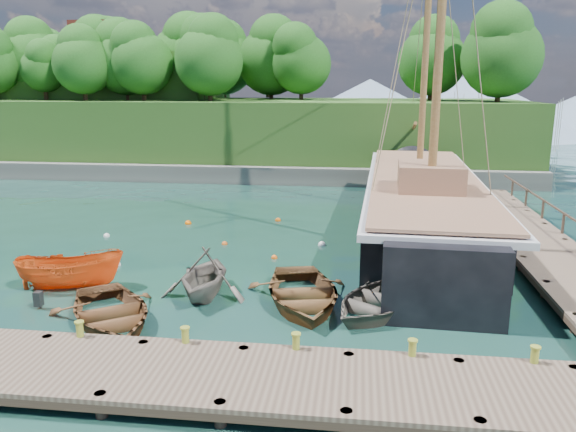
% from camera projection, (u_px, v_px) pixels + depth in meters
% --- Properties ---
extents(ground, '(160.00, 160.00, 0.00)m').
position_uv_depth(ground, '(256.00, 296.00, 20.07)').
color(ground, '#113229').
rests_on(ground, ground).
extents(dock_near, '(20.00, 3.20, 1.10)m').
position_uv_depth(dock_near, '(290.00, 382.00, 13.45)').
color(dock_near, brown).
rests_on(dock_near, ground).
extents(dock_east, '(3.20, 24.00, 1.10)m').
position_uv_depth(dock_east, '(534.00, 242.00, 25.33)').
color(dock_east, brown).
rests_on(dock_east, ground).
extents(bollard_0, '(0.26, 0.26, 0.45)m').
position_uv_depth(bollard_0, '(82.00, 356.00, 15.63)').
color(bollard_0, olive).
rests_on(bollard_0, ground).
extents(bollard_1, '(0.26, 0.26, 0.45)m').
position_uv_depth(bollard_1, '(187.00, 363.00, 15.26)').
color(bollard_1, olive).
rests_on(bollard_1, ground).
extents(bollard_2, '(0.26, 0.26, 0.45)m').
position_uv_depth(bollard_2, '(296.00, 369.00, 14.90)').
color(bollard_2, olive).
rests_on(bollard_2, ground).
extents(bollard_3, '(0.26, 0.26, 0.45)m').
position_uv_depth(bollard_3, '(411.00, 377.00, 14.54)').
color(bollard_3, olive).
rests_on(bollard_3, ground).
extents(bollard_4, '(0.26, 0.26, 0.45)m').
position_uv_depth(bollard_4, '(532.00, 384.00, 14.17)').
color(bollard_4, olive).
rests_on(bollard_4, ground).
extents(rowboat_0, '(5.51, 5.84, 0.98)m').
position_uv_depth(rowboat_0, '(111.00, 323.00, 17.76)').
color(rowboat_0, brown).
rests_on(rowboat_0, ground).
extents(rowboat_1, '(3.09, 3.58, 1.88)m').
position_uv_depth(rowboat_1, '(205.00, 296.00, 20.05)').
color(rowboat_1, '#6F655B').
rests_on(rowboat_1, ground).
extents(rowboat_2, '(4.66, 5.75, 1.05)m').
position_uv_depth(rowboat_2, '(302.00, 304.00, 19.29)').
color(rowboat_2, brown).
rests_on(rowboat_2, ground).
extents(rowboat_3, '(5.54, 5.92, 1.00)m').
position_uv_depth(rowboat_3, '(381.00, 310.00, 18.78)').
color(rowboat_3, '#60594F').
rests_on(rowboat_3, ground).
extents(motorboat_orange, '(4.15, 2.35, 1.51)m').
position_uv_depth(motorboat_orange, '(72.00, 288.00, 20.84)').
color(motorboat_orange, '#DD5417').
rests_on(motorboat_orange, ground).
extents(cabin_boat_white, '(1.89, 4.87, 1.87)m').
position_uv_depth(cabin_boat_white, '(451.00, 285.00, 21.15)').
color(cabin_boat_white, silver).
rests_on(cabin_boat_white, ground).
extents(schooner, '(6.53, 29.78, 22.21)m').
position_uv_depth(schooner, '(422.00, 209.00, 28.22)').
color(schooner, black).
rests_on(schooner, ground).
extents(mooring_buoy_0, '(0.35, 0.35, 0.35)m').
position_uv_depth(mooring_buoy_0, '(117.00, 266.00, 23.37)').
color(mooring_buoy_0, silver).
rests_on(mooring_buoy_0, ground).
extents(mooring_buoy_1, '(0.28, 0.28, 0.28)m').
position_uv_depth(mooring_buoy_1, '(225.00, 244.00, 26.43)').
color(mooring_buoy_1, '#D65C1B').
rests_on(mooring_buoy_1, ground).
extents(mooring_buoy_2, '(0.28, 0.28, 0.28)m').
position_uv_depth(mooring_buoy_2, '(274.00, 258.00, 24.34)').
color(mooring_buoy_2, '#E75D12').
rests_on(mooring_buoy_2, ground).
extents(mooring_buoy_3, '(0.37, 0.37, 0.37)m').
position_uv_depth(mooring_buoy_3, '(322.00, 245.00, 26.27)').
color(mooring_buoy_3, silver).
rests_on(mooring_buoy_3, ground).
extents(mooring_buoy_4, '(0.35, 0.35, 0.35)m').
position_uv_depth(mooring_buoy_4, '(188.00, 224.00, 30.30)').
color(mooring_buoy_4, '#F15E00').
rests_on(mooring_buoy_4, ground).
extents(mooring_buoy_5, '(0.32, 0.32, 0.32)m').
position_uv_depth(mooring_buoy_5, '(278.00, 221.00, 30.95)').
color(mooring_buoy_5, '#CE580B').
rests_on(mooring_buoy_5, ground).
extents(mooring_buoy_6, '(0.31, 0.31, 0.31)m').
position_uv_depth(mooring_buoy_6, '(107.00, 237.00, 27.79)').
color(mooring_buoy_6, silver).
rests_on(mooring_buoy_6, ground).
extents(headland, '(51.00, 19.31, 12.90)m').
position_uv_depth(headland, '(177.00, 104.00, 50.62)').
color(headland, '#474744').
rests_on(headland, ground).
extents(distant_ridge, '(117.00, 40.00, 10.00)m').
position_uv_depth(distant_ridge, '(365.00, 103.00, 86.11)').
color(distant_ridge, '#728CA5').
rests_on(distant_ridge, ground).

